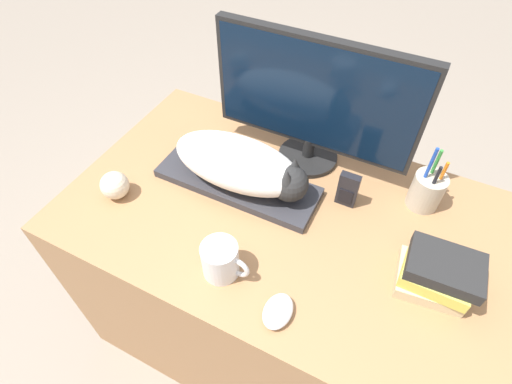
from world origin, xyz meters
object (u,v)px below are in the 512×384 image
Objects in this scene: keyboard at (237,182)px; book_stack at (437,274)px; coffee_mug at (221,260)px; baseball at (115,185)px; monitor at (315,100)px; phone at (348,190)px; cat at (242,165)px; computer_mouse at (278,311)px; pen_cup at (427,190)px.

keyboard is 0.58m from book_stack.
coffee_mug is 1.53× the size of baseball.
baseball is (-0.43, -0.39, -0.18)m from monitor.
book_stack is (0.46, 0.19, 0.00)m from coffee_mug.
coffee_mug is 0.68× the size of book_stack.
monitor reaches higher than phone.
coffee_mug is at bearing -119.77° from phone.
coffee_mug is (0.09, -0.27, -0.04)m from cat.
phone is (0.30, 0.08, 0.04)m from keyboard.
pen_cup is (0.22, 0.48, 0.04)m from computer_mouse.
keyboard is 0.31m from phone.
monitor is 0.39m from pen_cup.
phone reaches higher than coffee_mug.
monitor reaches higher than keyboard.
book_stack is (0.27, -0.16, -0.00)m from phone.
computer_mouse is 1.15× the size of baseball.
computer_mouse is 0.86× the size of phone.
keyboard is at bearing -165.93° from phone.
pen_cup is at bearing 19.58° from cat.
phone is (0.16, -0.12, -0.16)m from monitor.
book_stack is at bearing 22.25° from coffee_mug.
keyboard is 2.34× the size of pen_cup.
cat is 0.41m from computer_mouse.
baseball is at bearing -155.45° from pen_cup.
cat is 0.26m from monitor.
cat reaches higher than baseball.
keyboard is 4.43× the size of phone.
keyboard is 0.32m from monitor.
monitor is 3.24× the size of book_stack.
book_stack is (0.55, -0.08, -0.04)m from cat.
pen_cup is at bearing 65.15° from computer_mouse.
pen_cup is at bearing 106.22° from book_stack.
cat is (0.02, -0.00, 0.08)m from keyboard.
computer_mouse is 0.57m from baseball.
phone is (0.03, 0.39, 0.04)m from computer_mouse.
baseball reaches higher than keyboard.
phone reaches higher than baseball.
monitor is at bearing 58.16° from cat.
monitor is 5.42× the size of phone.
baseball is 0.44× the size of book_stack.
pen_cup is (0.35, -0.03, -0.16)m from monitor.
keyboard is 0.08m from cat.
cat is 0.69× the size of monitor.
cat is 2.24× the size of book_stack.
monitor is 2.87× the size of pen_cup.
coffee_mug reaches higher than computer_mouse.
pen_cup is 0.21m from phone.
monitor reaches higher than pen_cup.
coffee_mug is 0.40m from baseball.
book_stack reaches higher than keyboard.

